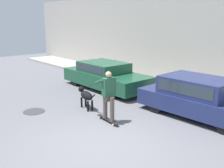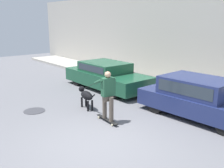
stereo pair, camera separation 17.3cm
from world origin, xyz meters
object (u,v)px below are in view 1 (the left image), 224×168
object	(u,v)px
dog	(86,95)
skateboarder	(108,94)
parked_car_1	(199,98)
parked_car_0	(105,76)

from	to	relation	value
dog	skateboarder	distance (m)	1.58
parked_car_1	skateboarder	xyz separation A→B (m)	(-1.52, -2.54, 0.28)
parked_car_1	skateboarder	size ratio (longest dim) A/B	1.68
parked_car_0	skateboarder	world-z (taller)	skateboarder
parked_car_0	dog	xyz separation A→B (m)	(1.73, -2.31, -0.10)
parked_car_0	parked_car_1	xyz separation A→B (m)	(4.76, -0.00, 0.04)
skateboarder	dog	bearing A→B (deg)	-3.45
dog	skateboarder	size ratio (longest dim) A/B	0.51
parked_car_0	skateboarder	xyz separation A→B (m)	(3.23, -2.54, 0.32)
parked_car_0	skateboarder	bearing A→B (deg)	-37.87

